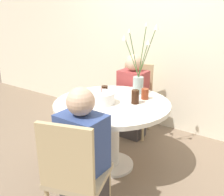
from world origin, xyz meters
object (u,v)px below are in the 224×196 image
drink_glass_1 (105,91)px  person_woman (83,161)px  birthday_cake (102,98)px  drink_glass_0 (135,97)px  person_boy (133,100)px  drink_glass_4 (75,104)px  side_plate (95,116)px  chair_left_flank (136,95)px  drink_glass_3 (79,100)px  flower_vase (139,75)px  drink_glass_2 (145,94)px  chair_near_front (74,172)px

drink_glass_1 → person_woman: size_ratio=0.11×
birthday_cake → drink_glass_0: bearing=34.0°
drink_glass_1 → person_boy: bearing=92.8°
birthday_cake → drink_glass_4: bearing=-102.3°
side_plate → drink_glass_1: bearing=117.6°
chair_left_flank → drink_glass_3: (0.02, -1.12, 0.25)m
flower_vase → person_woman: bearing=-82.2°
drink_glass_2 → side_plate: bearing=-101.0°
side_plate → drink_glass_2: (0.13, 0.65, 0.05)m
drink_glass_0 → drink_glass_4: (-0.33, -0.48, 0.00)m
chair_near_front → drink_glass_0: bearing=-103.8°
side_plate → drink_glass_0: drink_glass_0 is taller
drink_glass_3 → drink_glass_4: 0.16m
flower_vase → drink_glass_0: bearing=-66.0°
side_plate → birthday_cake: bearing=117.4°
birthday_cake → flower_vase: size_ratio=0.34×
chair_left_flank → person_boy: size_ratio=0.85×
flower_vase → side_plate: (0.02, -0.77, -0.20)m
drink_glass_3 → drink_glass_4: (0.07, -0.14, 0.02)m
person_woman → drink_glass_2: bearing=90.2°
person_boy → person_woman: bearing=-74.0°
drink_glass_3 → drink_glass_0: bearing=40.6°
drink_glass_0 → drink_glass_3: size_ratio=1.28×
chair_left_flank → drink_glass_2: 0.79m
drink_glass_3 → drink_glass_4: size_ratio=0.75×
drink_glass_0 → drink_glass_1: bearing=-177.4°
drink_glass_4 → flower_vase: bearing=75.3°
chair_near_front → side_plate: (-0.18, 0.46, 0.21)m
drink_glass_3 → flower_vase: bearing=66.5°
chair_left_flank → drink_glass_2: bearing=-68.0°
drink_glass_0 → drink_glass_2: 0.17m
side_plate → drink_glass_4: (-0.22, -0.01, 0.06)m
chair_near_front → birthday_cake: bearing=-84.2°
drink_glass_0 → drink_glass_1: (-0.35, -0.02, -0.01)m
drink_glass_4 → person_boy: size_ratio=0.13×
flower_vase → drink_glass_4: 0.81m
drink_glass_4 → drink_glass_2: bearing=61.9°
birthday_cake → drink_glass_0: birthday_cake is taller
drink_glass_2 → person_boy: bearing=131.7°
drink_glass_4 → birthday_cake: bearing=77.7°
birthday_cake → person_woman: (0.28, -0.61, -0.27)m
side_plate → drink_glass_2: 0.66m
chair_left_flank → drink_glass_2: chair_left_flank is taller
birthday_cake → drink_glass_1: 0.19m
chair_left_flank → person_woman: (0.44, -1.56, -0.02)m
drink_glass_4 → person_boy: (-0.05, 1.10, -0.29)m
birthday_cake → person_boy: (-0.12, 0.80, -0.27)m
drink_glass_2 → drink_glass_4: drink_glass_4 is taller
drink_glass_2 → person_woman: person_woman is taller
chair_left_flank → birthday_cake: (0.16, -0.95, 0.26)m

